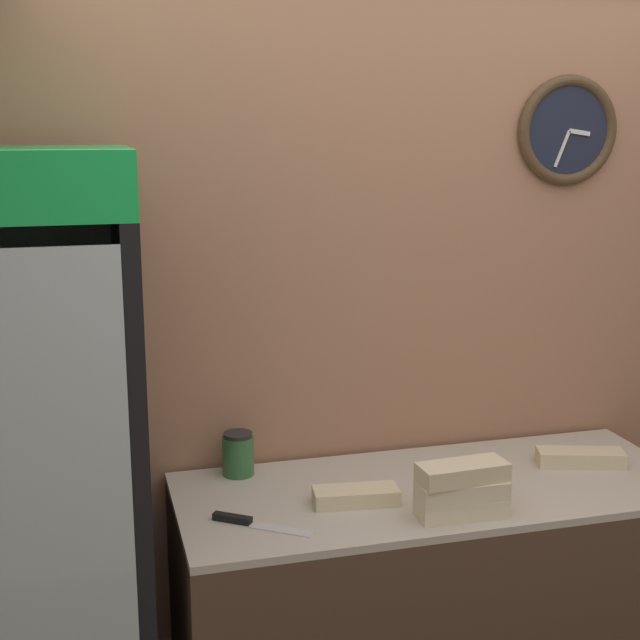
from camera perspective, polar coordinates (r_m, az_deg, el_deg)
wall_back at (r=3.25m, az=5.14°, el=0.13°), size 5.20×0.10×2.70m
prep_counter at (r=3.23m, az=7.28°, el=-17.58°), size 1.73×0.70×0.87m
beverage_cooler at (r=2.81m, az=-18.50°, el=-8.35°), size 0.69×0.68×1.98m
sandwich_stack_bottom at (r=2.82m, az=9.03°, el=-11.75°), size 0.28×0.12×0.06m
sandwich_stack_middle at (r=2.80m, az=9.07°, el=-10.68°), size 0.28×0.12×0.06m
sandwich_stack_top at (r=2.77m, az=9.11°, el=-9.59°), size 0.28×0.13×0.06m
sandwich_flat_left at (r=2.87m, az=2.31°, el=-11.18°), size 0.28×0.14×0.05m
sandwich_flat_right at (r=3.30m, az=16.33°, el=-8.46°), size 0.32×0.19×0.05m
chefs_knife at (r=2.75m, az=-4.63°, el=-12.76°), size 0.28×0.21×0.02m
condiment_jar at (r=3.09m, az=-5.26°, el=-8.53°), size 0.11×0.11×0.15m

